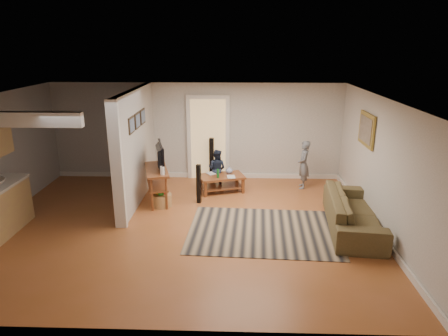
{
  "coord_description": "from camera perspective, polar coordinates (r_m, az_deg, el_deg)",
  "views": [
    {
      "loc": [
        1.04,
        -7.15,
        3.46
      ],
      "look_at": [
        0.79,
        0.33,
        1.1
      ],
      "focal_mm": 32.0,
      "sensor_mm": 36.0,
      "label": 1
    }
  ],
  "objects": [
    {
      "name": "ground",
      "position": [
        8.01,
        -5.83,
        -8.19
      ],
      "size": [
        7.5,
        7.5,
        0.0
      ],
      "primitive_type": "plane",
      "color": "brown",
      "rests_on": "ground"
    },
    {
      "name": "room_shell",
      "position": [
        8.12,
        -13.23,
        2.74
      ],
      "size": [
        7.54,
        6.02,
        2.52
      ],
      "color": "#AAA7A3",
      "rests_on": "ground"
    },
    {
      "name": "area_rug",
      "position": [
        7.79,
        5.63,
        -8.92
      ],
      "size": [
        2.95,
        2.23,
        0.01
      ],
      "primitive_type": "cube",
      "rotation": [
        0.0,
        0.0,
        -0.05
      ],
      "color": "black",
      "rests_on": "ground"
    },
    {
      "name": "sofa",
      "position": [
        8.26,
        17.76,
        -8.17
      ],
      "size": [
        1.15,
        2.4,
        0.68
      ],
      "primitive_type": "imported",
      "rotation": [
        0.0,
        0.0,
        1.46
      ],
      "color": "#4F4927",
      "rests_on": "ground"
    },
    {
      "name": "coffee_table",
      "position": [
        9.62,
        -0.25,
        -1.56
      ],
      "size": [
        1.18,
        0.9,
        0.62
      ],
      "rotation": [
        0.0,
        0.0,
        0.31
      ],
      "color": "brown",
      "rests_on": "ground"
    },
    {
      "name": "tv_console",
      "position": [
        9.04,
        -9.54,
        -0.51
      ],
      "size": [
        0.77,
        1.31,
        1.06
      ],
      "rotation": [
        0.0,
        0.0,
        0.27
      ],
      "color": "brown",
      "rests_on": "ground"
    },
    {
      "name": "speaker_left",
      "position": [
        8.92,
        -3.63,
        -2.27
      ],
      "size": [
        0.11,
        0.11,
        0.9
      ],
      "primitive_type": "cube",
      "rotation": [
        0.0,
        0.0,
        -0.24
      ],
      "color": "black",
      "rests_on": "ground"
    },
    {
      "name": "speaker_right",
      "position": [
        10.28,
        -1.76,
        1.19
      ],
      "size": [
        0.13,
        0.13,
        1.15
      ],
      "primitive_type": "cube",
      "rotation": [
        0.0,
        0.0,
        -0.1
      ],
      "color": "black",
      "rests_on": "ground"
    },
    {
      "name": "toy_basket",
      "position": [
        8.93,
        -8.87,
        -4.43
      ],
      "size": [
        0.43,
        0.43,
        0.38
      ],
      "color": "#A27746",
      "rests_on": "ground"
    },
    {
      "name": "child",
      "position": [
        10.16,
        11.11,
        -2.75
      ],
      "size": [
        0.33,
        0.46,
        1.19
      ],
      "primitive_type": "imported",
      "rotation": [
        0.0,
        0.0,
        -1.67
      ],
      "color": "slate",
      "rests_on": "ground"
    },
    {
      "name": "toddler",
      "position": [
        10.0,
        -1.01,
        -2.75
      ],
      "size": [
        0.58,
        0.52,
        0.97
      ],
      "primitive_type": "imported",
      "rotation": [
        0.0,
        0.0,
        2.76
      ],
      "color": "#1B243A",
      "rests_on": "ground"
    }
  ]
}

